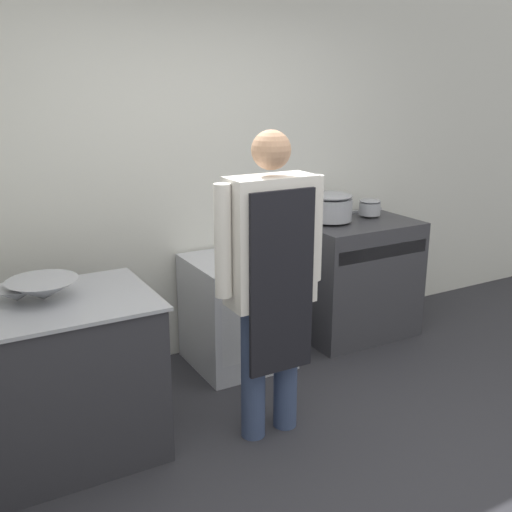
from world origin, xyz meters
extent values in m
plane|color=#2D2D33|center=(0.00, 0.00, 0.00)|extent=(14.00, 14.00, 0.00)
cube|color=silver|center=(0.00, 1.95, 1.35)|extent=(8.00, 0.05, 2.70)
cube|color=#2D2D33|center=(-1.19, 1.04, 0.44)|extent=(0.99, 0.73, 0.88)
cube|color=#9EA0A8|center=(-1.19, 1.04, 0.89)|extent=(1.03, 0.76, 0.02)
cube|color=#38383D|center=(1.25, 1.57, 0.47)|extent=(0.91, 0.60, 0.94)
cube|color=#9EA0A8|center=(1.25, 1.29, 0.77)|extent=(0.84, 0.03, 0.10)
cube|color=#9EA0A8|center=(1.25, 1.86, 0.95)|extent=(0.91, 0.03, 0.02)
cube|color=silver|center=(0.17, 1.58, 0.40)|extent=(0.66, 0.65, 0.79)
cube|color=silver|center=(0.17, 1.26, 0.44)|extent=(0.56, 0.02, 0.56)
cylinder|color=#38476B|center=(-0.20, 0.69, 0.40)|extent=(0.14, 0.14, 0.81)
cylinder|color=#38476B|center=(0.02, 0.69, 0.40)|extent=(0.14, 0.14, 0.81)
cube|color=silver|center=(-0.09, 0.69, 1.16)|extent=(0.49, 0.22, 0.71)
cube|color=black|center=(-0.09, 0.56, 0.95)|extent=(0.39, 0.02, 1.02)
cylinder|color=silver|center=(-0.38, 0.69, 1.20)|extent=(0.09, 0.09, 0.60)
cylinder|color=silver|center=(0.20, 0.69, 1.20)|extent=(0.09, 0.09, 0.60)
sphere|color=tan|center=(-0.09, 0.69, 1.66)|extent=(0.21, 0.21, 0.21)
cone|color=#9EA0A8|center=(-1.22, 1.10, 0.96)|extent=(0.37, 0.37, 0.11)
cone|color=#9EA0A8|center=(-1.35, 1.14, 0.94)|extent=(0.24, 0.24, 0.08)
cylinder|color=#9EA0A8|center=(1.04, 1.68, 1.04)|extent=(0.33, 0.33, 0.17)
ellipsoid|color=#9EA0A8|center=(1.04, 1.68, 1.15)|extent=(0.32, 0.32, 0.06)
cylinder|color=#9EA0A8|center=(1.43, 1.68, 1.01)|extent=(0.17, 0.17, 0.10)
ellipsoid|color=#9EA0A8|center=(1.43, 1.68, 1.07)|extent=(0.17, 0.17, 0.03)
camera|label=1|loc=(-1.69, -2.01, 2.00)|focal=42.00mm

